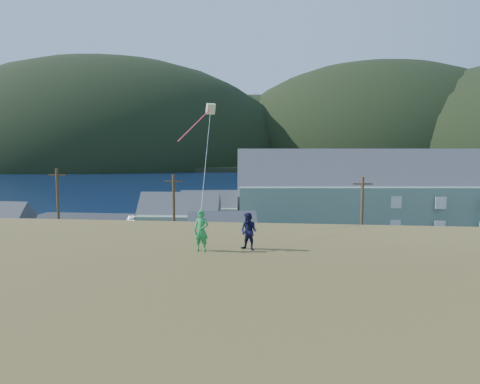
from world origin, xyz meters
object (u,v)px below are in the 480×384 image
Objects in this scene: shed_white at (223,237)px; wharf at (221,209)px; lodge at (386,195)px; shed_palegreen_far at (214,210)px; shed_palegreen_near at (179,219)px; kite_flyer_navy at (249,231)px; kite_flyer_green at (201,231)px.

wharf is at bearing 86.39° from shed_white.
lodge is at bearing -36.99° from wharf.
shed_palegreen_near is at bearing -114.05° from shed_palegreen_far.
wharf is 0.66× the size of lodge.
wharf is 60.02m from kite_flyer_navy.
kite_flyer_navy is at bearing 20.17° from kite_flyer_green.
shed_palegreen_near reaches higher than shed_palegreen_far.
wharf is 3.26× the size of shed_white.
lodge is 23.30m from shed_palegreen_far.
shed_palegreen_far is (-22.99, 2.65, -2.72)m from lodge.
lodge is 42.87m from kite_flyer_navy.
lodge is 26.94× the size of kite_flyer_navy.
kite_flyer_green is 1.85m from kite_flyer_navy.
shed_palegreen_near is at bearing 118.70° from shed_white.
wharf is 2.56× the size of shed_palegreen_far.
kite_flyer_green is at bearing -81.99° from wharf.
lodge is 24.74× the size of kite_flyer_green.
shed_white is 5.47× the size of kite_flyer_navy.
kite_flyer_green is at bearing -142.83° from kite_flyer_navy.
kite_flyer_navy reaches higher than shed_palegreen_near.
shed_white is at bearing -150.23° from lodge.
wharf is 2.59× the size of shed_palegreen_near.
kite_flyer_navy is (5.00, -26.36, 5.74)m from shed_white.
kite_flyer_navy is (1.80, 0.40, -0.06)m from kite_flyer_green.
shed_palegreen_near reaches higher than wharf.
shed_palegreen_far reaches higher than shed_white.
shed_palegreen_far is at bearing 106.73° from kite_flyer_green.
shed_palegreen_near is 1.26× the size of shed_white.
lodge reaches higher than kite_flyer_navy.
shed_palegreen_far is 6.96× the size of kite_flyer_navy.
shed_white is 5.02× the size of kite_flyer_green.
wharf is at bearing 105.65° from kite_flyer_green.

